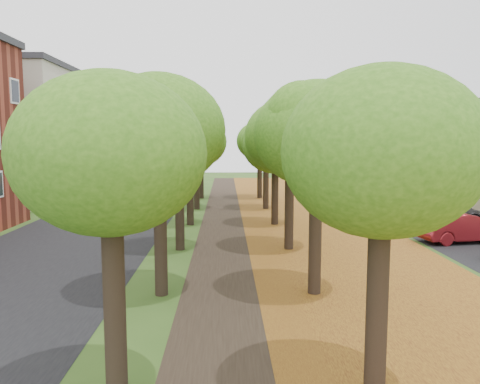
{
  "coord_description": "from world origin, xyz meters",
  "views": [
    {
      "loc": [
        -0.18,
        -8.23,
        4.84
      ],
      "look_at": [
        0.45,
        12.41,
        2.5
      ],
      "focal_mm": 35.0,
      "sensor_mm": 36.0,
      "label": 1
    }
  ],
  "objects": [
    {
      "name": "street_asphalt",
      "position": [
        -7.5,
        15.0,
        0.0
      ],
      "size": [
        8.0,
        70.0,
        0.01
      ],
      "primitive_type": "cube",
      "color": "black",
      "rests_on": "ground"
    },
    {
      "name": "footpath",
      "position": [
        0.0,
        15.0,
        0.0
      ],
      "size": [
        3.2,
        70.0,
        0.01
      ],
      "primitive_type": "cube",
      "color": "black",
      "rests_on": "ground"
    },
    {
      "name": "leaf_verge",
      "position": [
        5.0,
        15.0,
        0.01
      ],
      "size": [
        7.5,
        70.0,
        0.01
      ],
      "primitive_type": "cube",
      "color": "#9F6B1D",
      "rests_on": "ground"
    },
    {
      "name": "tree_row_west",
      "position": [
        -2.2,
        15.0,
        4.64
      ],
      "size": [
        3.78,
        33.78,
        6.28
      ],
      "color": "black",
      "rests_on": "ground"
    },
    {
      "name": "tree_row_east",
      "position": [
        2.6,
        15.0,
        4.64
      ],
      "size": [
        3.78,
        33.78,
        6.28
      ],
      "color": "black",
      "rests_on": "ground"
    },
    {
      "name": "building_cream",
      "position": [
        -17.0,
        33.0,
        5.21
      ],
      "size": [
        10.3,
        20.3,
        10.4
      ],
      "color": "beige",
      "rests_on": "ground"
    },
    {
      "name": "car_red",
      "position": [
        11.0,
        13.13,
        0.7
      ],
      "size": [
        4.44,
        2.12,
        1.41
      ],
      "primitive_type": "imported",
      "rotation": [
        0.0,
        0.0,
        1.72
      ],
      "color": "maroon",
      "rests_on": "ground"
    },
    {
      "name": "car_grey",
      "position": [
        12.1,
        17.89,
        0.7
      ],
      "size": [
        4.86,
        2.05,
        1.4
      ],
      "primitive_type": "imported",
      "rotation": [
        0.0,
        0.0,
        1.55
      ],
      "color": "#333237",
      "rests_on": "ground"
    },
    {
      "name": "car_white",
      "position": [
        11.0,
        21.12,
        0.65
      ],
      "size": [
        4.84,
        2.58,
        1.29
      ],
      "primitive_type": "imported",
      "rotation": [
        0.0,
        0.0,
        1.67
      ],
      "color": "silver",
      "rests_on": "ground"
    }
  ]
}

